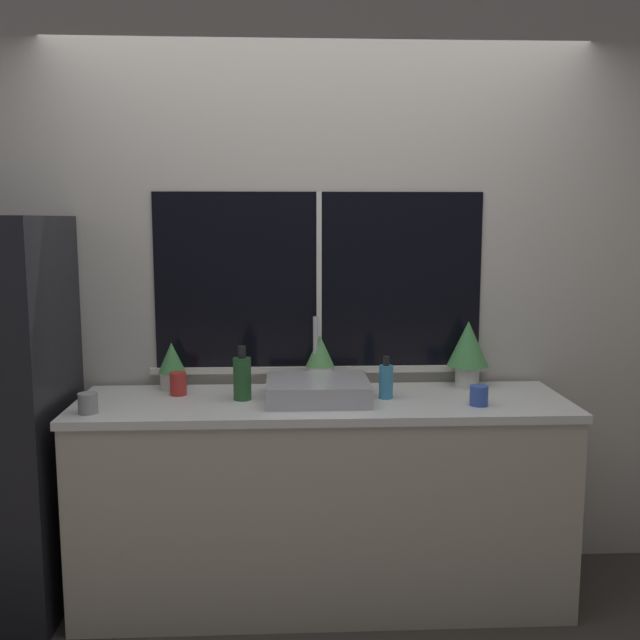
{
  "coord_description": "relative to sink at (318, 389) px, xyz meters",
  "views": [
    {
      "loc": [
        -0.15,
        -2.72,
        1.69
      ],
      "look_at": [
        -0.01,
        0.3,
        1.26
      ],
      "focal_mm": 40.0,
      "sensor_mm": 36.0,
      "label": 1
    }
  ],
  "objects": [
    {
      "name": "counter",
      "position": [
        0.02,
        0.0,
        -0.5
      ],
      "size": [
        2.14,
        0.62,
        0.91
      ],
      "color": "#B2A893",
      "rests_on": "ground_plane"
    },
    {
      "name": "sink",
      "position": [
        0.0,
        0.0,
        0.0
      ],
      "size": [
        0.44,
        0.42,
        0.34
      ],
      "color": "#ADADB2",
      "rests_on": "counter"
    },
    {
      "name": "potted_plant_right",
      "position": [
        0.71,
        0.23,
        0.14
      ],
      "size": [
        0.19,
        0.19,
        0.31
      ],
      "color": "silver",
      "rests_on": "counter"
    },
    {
      "name": "potted_plant_left",
      "position": [
        -0.66,
        0.23,
        0.07
      ],
      "size": [
        0.12,
        0.12,
        0.22
      ],
      "color": "silver",
      "rests_on": "counter"
    },
    {
      "name": "soap_bottle",
      "position": [
        0.3,
        0.01,
        0.03
      ],
      "size": [
        0.06,
        0.06,
        0.19
      ],
      "color": "teal",
      "rests_on": "counter"
    },
    {
      "name": "wall_back",
      "position": [
        0.02,
        0.37,
        0.39
      ],
      "size": [
        8.0,
        0.09,
        2.7
      ],
      "color": "#BCB7AD",
      "rests_on": "ground_plane"
    },
    {
      "name": "mug_blue",
      "position": [
        0.67,
        -0.13,
        -0.0
      ],
      "size": [
        0.08,
        0.08,
        0.08
      ],
      "color": "#3351AD",
      "rests_on": "counter"
    },
    {
      "name": "mug_grey",
      "position": [
        -0.94,
        -0.18,
        -0.01
      ],
      "size": [
        0.08,
        0.08,
        0.08
      ],
      "color": "gray",
      "rests_on": "counter"
    },
    {
      "name": "mug_red",
      "position": [
        -0.62,
        0.11,
        0.0
      ],
      "size": [
        0.07,
        0.07,
        0.1
      ],
      "color": "#B72D28",
      "rests_on": "counter"
    },
    {
      "name": "bottle_tall",
      "position": [
        -0.33,
        0.02,
        0.05
      ],
      "size": [
        0.08,
        0.08,
        0.24
      ],
      "color": "#235128",
      "rests_on": "counter"
    },
    {
      "name": "potted_plant_center",
      "position": [
        0.02,
        0.23,
        0.08
      ],
      "size": [
        0.13,
        0.13,
        0.25
      ],
      "color": "silver",
      "rests_on": "counter"
    },
    {
      "name": "ground_plane",
      "position": [
        0.02,
        -0.29,
        -0.96
      ],
      "size": [
        14.0,
        14.0,
        0.0
      ],
      "primitive_type": "plane",
      "color": "#38332D"
    }
  ]
}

